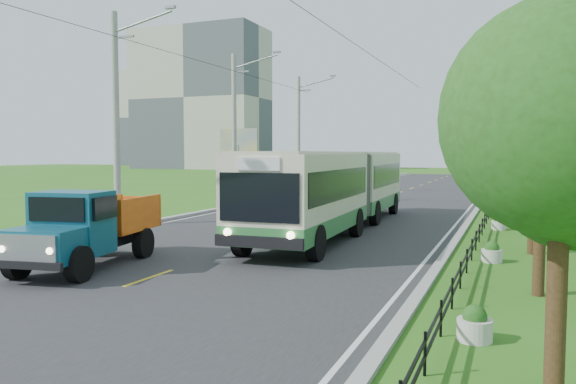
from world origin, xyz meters
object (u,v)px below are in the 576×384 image
Objects in this scene: streetlight_far at (540,131)px; billboard_left at (239,147)px; planter_far at (503,207)px; dump_truck at (88,223)px; tree_fourth at (532,149)px; tree_fifth at (529,145)px; tree_back at (527,149)px; tree_third at (537,136)px; planter_mid at (499,223)px; planter_near at (492,253)px; streetlight_mid at (553,118)px; pole_mid at (235,128)px; tree_front at (566,132)px; pole_far at (299,134)px; tree_second at (545,149)px; planter_front at (475,325)px; bus at (337,184)px; pole_near at (117,118)px.

billboard_left is at bearing -168.77° from streetlight_far.
dump_truck is at bearing -117.76° from planter_far.
tree_fifth is at bearing 90.00° from tree_fourth.
billboard_left is at bearing 96.93° from dump_truck.
tree_third is at bearing -90.00° from tree_back.
tree_back is 28.50m from dump_truck.
planter_mid is at bearing -28.92° from billboard_left.
streetlight_mid is at bearing 75.68° from planter_near.
pole_mid is 30.79m from tree_front.
pole_far reaches higher than tree_second.
tree_back is 28.37m from planter_front.
tree_front is 26.12m from planter_far.
billboard_left is at bearing 112.42° from pole_mid.
tree_fourth is at bearing -90.00° from tree_back.
bus is (-6.70, 13.15, 1.76)m from planter_front.
dump_truck is (5.62, -8.37, -3.77)m from pole_near.
tree_third is 25.02m from billboard_left.
pole_far is at bearing 144.64° from tree_fifth.
tree_fourth reaches higher than bus.
pole_near is at bearing 114.44° from dump_truck.
tree_fourth is at bearing -93.25° from streetlight_far.
planter_front is (-1.26, -10.14, -3.70)m from tree_third.
tree_second is 6.02m from tree_third.
tree_fourth is 16.52m from planter_front.
planter_front is 1.00× the size of planter_far.
pole_far is 1.89× the size of tree_second.
dump_truck is (-4.55, -10.52, -0.72)m from bus.
bus reaches higher than planter_front.
pole_far is 19.43m from tree_back.
dump_truck is (-12.50, -25.51, -2.33)m from tree_back.
billboard_left reaches higher than planter_front.
streetlight_mid is (0.79, -6.14, 1.05)m from tree_fifth.
pole_near is at bearing 177.29° from tree_third.
bus is (-8.74, -2.85, -2.86)m from streetlight_mid.
pole_near is at bearing -85.28° from billboard_left.
tree_third is at bearing -35.36° from pole_mid.
planter_mid is at bearing -90.00° from planter_far.
dump_truck is at bearing -74.59° from pole_mid.
streetlight_mid is (18.90, 5.00, -0.19)m from pole_near.
pole_near is at bearing 146.88° from planter_front.
planter_near is (-1.26, -8.14, -3.30)m from tree_fourth.
pole_mid is 14.48m from bus.
billboard_left is (-20.14, 10.00, -1.04)m from streetlight_mid.
tree_fourth is (0.00, 12.00, 0.07)m from tree_second.
pole_far is 9.17m from billboard_left.
tree_third reaches higher than planter_mid.
tree_fourth is 8.06× the size of planter_mid.
pole_near is 1.10× the size of streetlight_mid.
tree_third is at bearing 82.94° from planter_front.
pole_near is 18.17m from tree_third.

